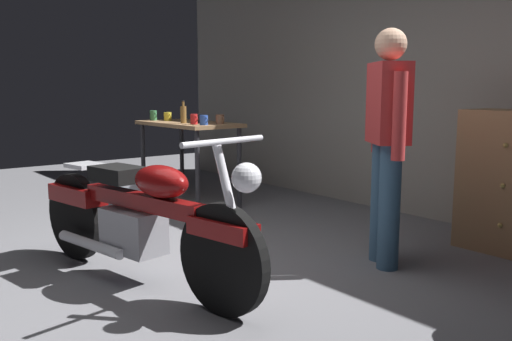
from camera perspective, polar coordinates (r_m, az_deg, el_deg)
The scene contains 13 objects.
ground_plane at distance 3.82m, azimuth -8.42°, elevation -10.67°, with size 12.00×12.00×0.00m, color slate.
back_wall at distance 5.57m, azimuth 17.51°, elevation 11.24°, with size 8.00×0.12×3.10m, color gray.
workbench at distance 5.99m, azimuth -7.19°, elevation 4.04°, with size 1.30×0.64×0.90m.
motorcycle at distance 3.55m, azimuth -12.34°, elevation -4.73°, with size 2.17×0.73×1.00m.
person_standing at distance 3.88m, azimuth 13.77°, elevation 3.48°, with size 0.48×0.40×1.67m.
storage_bin at distance 5.85m, azimuth -14.13°, elevation -2.36°, with size 0.44×0.32×0.34m, color gray.
mug_brown_stoneware at distance 5.61m, azimuth -3.83°, elevation 5.45°, with size 0.12×0.09×0.10m.
mug_green_speckled at distance 6.37m, azimuth -10.82°, elevation 5.76°, with size 0.12×0.08×0.11m.
mug_black_matte at distance 5.79m, azimuth -6.12°, elevation 5.49°, with size 0.12×0.09×0.09m.
mug_yellow_tall at distance 6.26m, azimuth -9.34°, elevation 5.67°, with size 0.12×0.09×0.10m.
mug_blue_enamel at distance 5.46m, azimuth -5.55°, elevation 5.34°, with size 0.12×0.08×0.10m.
mug_red_diner at distance 5.58m, azimuth -6.58°, elevation 5.43°, with size 0.11×0.07×0.11m.
bottle at distance 5.77m, azimuth -7.71°, elevation 5.95°, with size 0.06×0.06×0.24m.
Camera 1 is at (3.14, -1.79, 1.25)m, focal length 37.73 mm.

